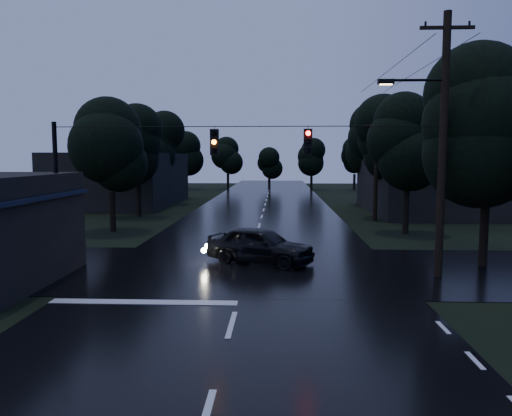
{
  "coord_description": "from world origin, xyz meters",
  "views": [
    {
      "loc": [
        1.27,
        -8.32,
        4.63
      ],
      "look_at": [
        0.32,
        12.9,
        2.45
      ],
      "focal_mm": 35.0,
      "sensor_mm": 36.0,
      "label": 1
    }
  ],
  "objects": [
    {
      "name": "main_road",
      "position": [
        0.0,
        30.0,
        0.0
      ],
      "size": [
        12.0,
        120.0,
        0.02
      ],
      "primitive_type": "cube",
      "color": "black",
      "rests_on": "ground"
    },
    {
      "name": "cross_street",
      "position": [
        0.0,
        12.0,
        0.0
      ],
      "size": [
        60.0,
        9.0,
        0.02
      ],
      "primitive_type": "cube",
      "color": "black",
      "rests_on": "ground"
    },
    {
      "name": "building_far_right",
      "position": [
        14.0,
        34.0,
        2.2
      ],
      "size": [
        10.0,
        14.0,
        4.4
      ],
      "primitive_type": "cube",
      "color": "black",
      "rests_on": "ground"
    },
    {
      "name": "building_far_left",
      "position": [
        -14.0,
        40.0,
        2.5
      ],
      "size": [
        10.0,
        16.0,
        5.0
      ],
      "primitive_type": "cube",
      "color": "black",
      "rests_on": "ground"
    },
    {
      "name": "utility_pole_main",
      "position": [
        7.41,
        11.0,
        5.26
      ],
      "size": [
        3.5,
        0.3,
        10.0
      ],
      "color": "black",
      "rests_on": "ground"
    },
    {
      "name": "utility_pole_far",
      "position": [
        8.3,
        28.0,
        3.88
      ],
      "size": [
        2.0,
        0.3,
        7.5
      ],
      "color": "black",
      "rests_on": "ground"
    },
    {
      "name": "anchor_pole_left",
      "position": [
        -7.5,
        11.0,
        3.0
      ],
      "size": [
        0.18,
        0.18,
        6.0
      ],
      "primitive_type": "cylinder",
      "color": "black",
      "rests_on": "ground"
    },
    {
      "name": "span_signals",
      "position": [
        0.56,
        10.99,
        5.24
      ],
      "size": [
        15.0,
        0.37,
        1.12
      ],
      "color": "black",
      "rests_on": "ground"
    },
    {
      "name": "tree_corner_near",
      "position": [
        10.0,
        13.0,
        5.99
      ],
      "size": [
        4.48,
        4.48,
        9.44
      ],
      "color": "black",
      "rests_on": "ground"
    },
    {
      "name": "tree_left_a",
      "position": [
        -9.0,
        22.0,
        5.24
      ],
      "size": [
        3.92,
        3.92,
        8.26
      ],
      "color": "black",
      "rests_on": "ground"
    },
    {
      "name": "tree_left_b",
      "position": [
        -9.6,
        30.0,
        5.62
      ],
      "size": [
        4.2,
        4.2,
        8.85
      ],
      "color": "black",
      "rests_on": "ground"
    },
    {
      "name": "tree_left_c",
      "position": [
        -10.2,
        40.0,
        5.99
      ],
      "size": [
        4.48,
        4.48,
        9.44
      ],
      "color": "black",
      "rests_on": "ground"
    },
    {
      "name": "tree_right_a",
      "position": [
        9.0,
        22.0,
        5.62
      ],
      "size": [
        4.2,
        4.2,
        8.85
      ],
      "color": "black",
      "rests_on": "ground"
    },
    {
      "name": "tree_right_b",
      "position": [
        9.6,
        30.0,
        5.99
      ],
      "size": [
        4.48,
        4.48,
        9.44
      ],
      "color": "black",
      "rests_on": "ground"
    },
    {
      "name": "tree_right_c",
      "position": [
        10.2,
        40.0,
        6.37
      ],
      "size": [
        4.76,
        4.76,
        10.03
      ],
      "color": "black",
      "rests_on": "ground"
    },
    {
      "name": "car",
      "position": [
        0.5,
        13.11,
        0.81
      ],
      "size": [
        5.11,
        3.67,
        1.61
      ],
      "primitive_type": "imported",
      "rotation": [
        0.0,
        0.0,
        1.15
      ],
      "color": "black",
      "rests_on": "ground"
    }
  ]
}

